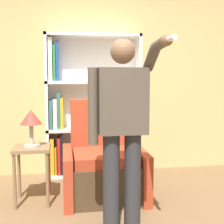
{
  "coord_description": "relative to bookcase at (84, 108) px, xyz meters",
  "views": [
    {
      "loc": [
        -0.41,
        -2.45,
        1.4
      ],
      "look_at": [
        0.07,
        0.6,
        1.04
      ],
      "focal_mm": 50.0,
      "sensor_mm": 36.0,
      "label": 1
    }
  ],
  "objects": [
    {
      "name": "wall_back",
      "position": [
        0.13,
        0.16,
        0.45
      ],
      "size": [
        8.0,
        0.06,
        2.8
      ],
      "color": "tan",
      "rests_on": "ground_plane"
    },
    {
      "name": "person_standing",
      "position": [
        0.22,
        -1.68,
        0.03
      ],
      "size": [
        0.57,
        0.78,
        1.72
      ],
      "color": "#2D2D33",
      "rests_on": "ground_plane"
    },
    {
      "name": "bookcase",
      "position": [
        0.0,
        0.0,
        0.0
      ],
      "size": [
        1.31,
        0.28,
        1.97
      ],
      "color": "white",
      "rests_on": "ground_plane"
    },
    {
      "name": "side_table",
      "position": [
        -0.63,
        -0.9,
        -0.45
      ],
      "size": [
        0.39,
        0.39,
        0.63
      ],
      "color": "#846647",
      "rests_on": "ground_plane"
    },
    {
      "name": "armchair",
      "position": [
        0.16,
        -0.81,
        -0.6
      ],
      "size": [
        0.93,
        0.83,
        1.12
      ],
      "color": "#4C3823",
      "rests_on": "ground_plane"
    },
    {
      "name": "table_lamp",
      "position": [
        -0.63,
        -0.9,
        -0.03
      ],
      "size": [
        0.23,
        0.23,
        0.4
      ],
      "color": "#B7B2A8",
      "rests_on": "side_table"
    }
  ]
}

